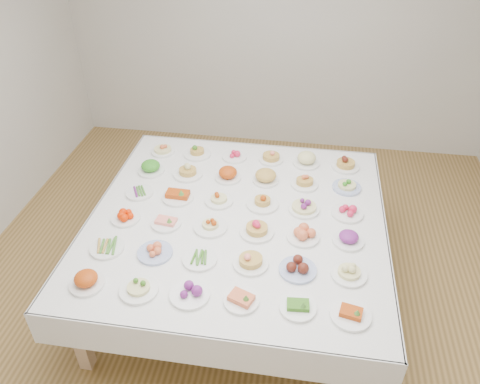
# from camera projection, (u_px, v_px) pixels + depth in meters

# --- Properties ---
(room_envelope) EXTENTS (5.02, 5.02, 2.81)m
(room_envelope) POSITION_uv_depth(u_px,v_px,m) (252.00, 83.00, 3.02)
(room_envelope) COLOR olive
(room_envelope) RESTS_ON ground
(display_table) EXTENTS (2.28, 2.28, 0.75)m
(display_table) POSITION_uv_depth(u_px,v_px,m) (237.00, 223.00, 3.67)
(display_table) COLOR white
(display_table) RESTS_ON ground
(dish_0) EXTENTS (0.23, 0.23, 0.12)m
(dish_0) POSITION_uv_depth(u_px,v_px,m) (86.00, 280.00, 3.02)
(dish_0) COLOR white
(dish_0) RESTS_ON display_table
(dish_1) EXTENTS (0.25, 0.25, 0.12)m
(dish_1) POSITION_uv_depth(u_px,v_px,m) (138.00, 285.00, 2.98)
(dish_1) COLOR white
(dish_1) RESTS_ON display_table
(dish_2) EXTENTS (0.26, 0.26, 0.11)m
(dish_2) POSITION_uv_depth(u_px,v_px,m) (189.00, 290.00, 2.95)
(dish_2) COLOR white
(dish_2) RESTS_ON display_table
(dish_3) EXTENTS (0.22, 0.22, 0.09)m
(dish_3) POSITION_uv_depth(u_px,v_px,m) (241.00, 298.00, 2.92)
(dish_3) COLOR white
(dish_3) RESTS_ON display_table
(dish_4) EXTENTS (0.23, 0.23, 0.09)m
(dish_4) POSITION_uv_depth(u_px,v_px,m) (298.00, 305.00, 2.87)
(dish_4) COLOR white
(dish_4) RESTS_ON display_table
(dish_5) EXTENTS (0.25, 0.25, 0.10)m
(dish_5) POSITION_uv_depth(u_px,v_px,m) (351.00, 312.00, 2.82)
(dish_5) COLOR white
(dish_5) RESTS_ON display_table
(dish_6) EXTENTS (0.24, 0.24, 0.05)m
(dish_6) POSITION_uv_depth(u_px,v_px,m) (107.00, 247.00, 3.32)
(dish_6) COLOR white
(dish_6) RESTS_ON display_table
(dish_7) EXTENTS (0.25, 0.25, 0.10)m
(dish_7) POSITION_uv_depth(u_px,v_px,m) (155.00, 250.00, 3.27)
(dish_7) COLOR #4C66B2
(dish_7) RESTS_ON display_table
(dish_8) EXTENTS (0.24, 0.24, 0.05)m
(dish_8) POSITION_uv_depth(u_px,v_px,m) (200.00, 258.00, 3.23)
(dish_8) COLOR white
(dish_8) RESTS_ON display_table
(dish_9) EXTENTS (0.24, 0.24, 0.14)m
(dish_9) POSITION_uv_depth(u_px,v_px,m) (251.00, 258.00, 3.17)
(dish_9) COLOR white
(dish_9) RESTS_ON display_table
(dish_10) EXTENTS (0.25, 0.25, 0.12)m
(dish_10) POSITION_uv_depth(u_px,v_px,m) (298.00, 266.00, 3.12)
(dish_10) COLOR #4C66B2
(dish_10) RESTS_ON display_table
(dish_11) EXTENTS (0.24, 0.24, 0.14)m
(dish_11) POSITION_uv_depth(u_px,v_px,m) (350.00, 269.00, 3.08)
(dish_11) COLOR white
(dish_11) RESTS_ON display_table
(dish_12) EXTENTS (0.22, 0.22, 0.10)m
(dish_12) POSITION_uv_depth(u_px,v_px,m) (125.00, 215.00, 3.57)
(dish_12) COLOR white
(dish_12) RESTS_ON display_table
(dish_13) EXTENTS (0.22, 0.22, 0.10)m
(dish_13) POSITION_uv_depth(u_px,v_px,m) (166.00, 220.00, 3.53)
(dish_13) COLOR white
(dish_13) RESTS_ON display_table
(dish_14) EXTENTS (0.25, 0.25, 0.12)m
(dish_14) POSITION_uv_depth(u_px,v_px,m) (210.00, 223.00, 3.49)
(dish_14) COLOR white
(dish_14) RESTS_ON display_table
(dish_15) EXTENTS (0.25, 0.25, 0.14)m
(dish_15) POSITION_uv_depth(u_px,v_px,m) (257.00, 226.00, 3.43)
(dish_15) COLOR white
(dish_15) RESTS_ON display_table
(dish_16) EXTENTS (0.24, 0.24, 0.11)m
(dish_16) POSITION_uv_depth(u_px,v_px,m) (303.00, 233.00, 3.40)
(dish_16) COLOR white
(dish_16) RESTS_ON display_table
(dish_17) EXTENTS (0.23, 0.23, 0.13)m
(dish_17) POSITION_uv_depth(u_px,v_px,m) (349.00, 236.00, 3.36)
(dish_17) COLOR white
(dish_17) RESTS_ON display_table
(dish_18) EXTENTS (0.22, 0.22, 0.05)m
(dish_18) POSITION_uv_depth(u_px,v_px,m) (140.00, 192.00, 3.86)
(dish_18) COLOR white
(dish_18) RESTS_ON display_table
(dish_19) EXTENTS (0.25, 0.25, 0.12)m
(dish_19) POSITION_uv_depth(u_px,v_px,m) (178.00, 193.00, 3.79)
(dish_19) COLOR white
(dish_19) RESTS_ON display_table
(dish_20) EXTENTS (0.23, 0.23, 0.11)m
(dish_20) POSITION_uv_depth(u_px,v_px,m) (219.00, 197.00, 3.75)
(dish_20) COLOR white
(dish_20) RESTS_ON display_table
(dish_21) EXTENTS (0.26, 0.26, 0.13)m
(dish_21) POSITION_uv_depth(u_px,v_px,m) (263.00, 200.00, 3.71)
(dish_21) COLOR white
(dish_21) RESTS_ON display_table
(dish_22) EXTENTS (0.24, 0.24, 0.14)m
(dish_22) POSITION_uv_depth(u_px,v_px,m) (304.00, 204.00, 3.65)
(dish_22) COLOR white
(dish_22) RESTS_ON display_table
(dish_23) EXTENTS (0.24, 0.24, 0.11)m
(dish_23) POSITION_uv_depth(u_px,v_px,m) (348.00, 210.00, 3.62)
(dish_23) COLOR white
(dish_23) RESTS_ON display_table
(dish_24) EXTENTS (0.24, 0.24, 0.14)m
(dish_24) POSITION_uv_depth(u_px,v_px,m) (151.00, 166.00, 4.10)
(dish_24) COLOR white
(dish_24) RESTS_ON display_table
(dish_25) EXTENTS (0.25, 0.25, 0.15)m
(dish_25) POSITION_uv_depth(u_px,v_px,m) (188.00, 169.00, 4.05)
(dish_25) COLOR white
(dish_25) RESTS_ON display_table
(dish_26) EXTENTS (0.22, 0.22, 0.12)m
(dish_26) POSITION_uv_depth(u_px,v_px,m) (228.00, 173.00, 4.02)
(dish_26) COLOR white
(dish_26) RESTS_ON display_table
(dish_27) EXTENTS (0.22, 0.22, 0.14)m
(dish_27) POSITION_uv_depth(u_px,v_px,m) (266.00, 175.00, 3.98)
(dish_27) COLOR white
(dish_27) RESTS_ON display_table
(dish_28) EXTENTS (0.23, 0.23, 0.12)m
(dish_28) POSITION_uv_depth(u_px,v_px,m) (305.00, 181.00, 3.94)
(dish_28) COLOR white
(dish_28) RESTS_ON display_table
(dish_29) EXTENTS (0.24, 0.24, 0.12)m
(dish_29) POSITION_uv_depth(u_px,v_px,m) (347.00, 184.00, 3.90)
(dish_29) COLOR #4C66B2
(dish_29) RESTS_ON display_table
(dish_30) EXTENTS (0.22, 0.22, 0.11)m
(dish_30) POSITION_uv_depth(u_px,v_px,m) (163.00, 148.00, 4.38)
(dish_30) COLOR white
(dish_30) RESTS_ON display_table
(dish_31) EXTENTS (0.25, 0.25, 0.12)m
(dish_31) POSITION_uv_depth(u_px,v_px,m) (197.00, 150.00, 4.34)
(dish_31) COLOR white
(dish_31) RESTS_ON display_table
(dish_32) EXTENTS (0.22, 0.22, 0.09)m
(dish_32) POSITION_uv_depth(u_px,v_px,m) (234.00, 155.00, 4.30)
(dish_32) COLOR white
(dish_32) RESTS_ON display_table
(dish_33) EXTENTS (0.22, 0.22, 0.12)m
(dish_33) POSITION_uv_depth(u_px,v_px,m) (271.00, 156.00, 4.26)
(dish_33) COLOR white
(dish_33) RESTS_ON display_table
(dish_34) EXTENTS (0.23, 0.23, 0.12)m
(dish_34) POSITION_uv_depth(u_px,v_px,m) (307.00, 159.00, 4.21)
(dish_34) COLOR white
(dish_34) RESTS_ON display_table
(dish_35) EXTENTS (0.26, 0.25, 0.15)m
(dish_35) POSITION_uv_depth(u_px,v_px,m) (346.00, 161.00, 4.15)
(dish_35) COLOR white
(dish_35) RESTS_ON display_table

